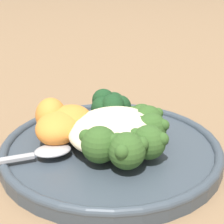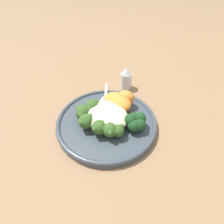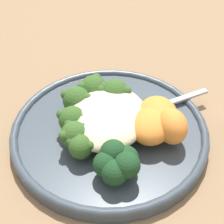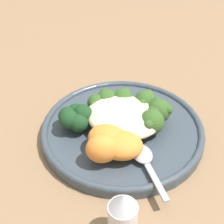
# 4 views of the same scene
# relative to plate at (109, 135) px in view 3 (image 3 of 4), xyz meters

# --- Properties ---
(ground_plane) EXTENTS (4.00, 4.00, 0.00)m
(ground_plane) POSITION_rel_plate_xyz_m (-0.00, -0.01, -0.01)
(ground_plane) COLOR #846647
(plate) EXTENTS (0.28, 0.28, 0.02)m
(plate) POSITION_rel_plate_xyz_m (0.00, 0.00, 0.00)
(plate) COLOR #38424C
(plate) RESTS_ON ground_plane
(quinoa_mound) EXTENTS (0.13, 0.11, 0.04)m
(quinoa_mound) POSITION_rel_plate_xyz_m (-0.00, -0.00, 0.03)
(quinoa_mound) COLOR beige
(quinoa_mound) RESTS_ON plate
(broccoli_stalk_0) EXTENTS (0.09, 0.06, 0.04)m
(broccoli_stalk_0) POSITION_rel_plate_xyz_m (-0.05, -0.00, 0.03)
(broccoli_stalk_0) COLOR #8EB25B
(broccoli_stalk_0) RESTS_ON plate
(broccoli_stalk_1) EXTENTS (0.09, 0.09, 0.04)m
(broccoli_stalk_1) POSITION_rel_plate_xyz_m (-0.05, -0.03, 0.03)
(broccoli_stalk_1) COLOR #8EB25B
(broccoli_stalk_1) RESTS_ON plate
(broccoli_stalk_2) EXTENTS (0.06, 0.12, 0.04)m
(broccoli_stalk_2) POSITION_rel_plate_xyz_m (-0.02, -0.05, 0.03)
(broccoli_stalk_2) COLOR #8EB25B
(broccoli_stalk_2) RESTS_ON plate
(broccoli_stalk_3) EXTENTS (0.04, 0.10, 0.04)m
(broccoli_stalk_3) POSITION_rel_plate_xyz_m (0.01, -0.04, 0.03)
(broccoli_stalk_3) COLOR #8EB25B
(broccoli_stalk_3) RESTS_ON plate
(broccoli_stalk_4) EXTENTS (0.07, 0.09, 0.04)m
(broccoli_stalk_4) POSITION_rel_plate_xyz_m (0.03, -0.03, 0.03)
(broccoli_stalk_4) COLOR #8EB25B
(broccoli_stalk_4) RESTS_ON plate
(broccoli_stalk_5) EXTENTS (0.08, 0.07, 0.03)m
(broccoli_stalk_5) POSITION_rel_plate_xyz_m (0.05, -0.02, 0.02)
(broccoli_stalk_5) COLOR #8EB25B
(broccoli_stalk_5) RESTS_ON plate
(sweet_potato_chunk_0) EXTENTS (0.08, 0.07, 0.04)m
(sweet_potato_chunk_0) POSITION_rel_plate_xyz_m (-0.01, 0.06, 0.03)
(sweet_potato_chunk_0) COLOR orange
(sweet_potato_chunk_0) RESTS_ON plate
(sweet_potato_chunk_1) EXTENTS (0.08, 0.07, 0.04)m
(sweet_potato_chunk_1) POSITION_rel_plate_xyz_m (-0.03, 0.06, 0.03)
(sweet_potato_chunk_1) COLOR orange
(sweet_potato_chunk_1) RESTS_ON plate
(sweet_potato_chunk_2) EXTENTS (0.06, 0.06, 0.05)m
(sweet_potato_chunk_2) POSITION_rel_plate_xyz_m (-0.00, 0.09, 0.03)
(sweet_potato_chunk_2) COLOR orange
(sweet_potato_chunk_2) RESTS_ON plate
(kale_tuft) EXTENTS (0.06, 0.06, 0.04)m
(kale_tuft) POSITION_rel_plate_xyz_m (0.07, 0.03, 0.03)
(kale_tuft) COLOR #193D1E
(kale_tuft) RESTS_ON plate
(spoon) EXTENTS (0.09, 0.10, 0.01)m
(spoon) POSITION_rel_plate_xyz_m (-0.06, 0.06, 0.01)
(spoon) COLOR #A3A3A8
(spoon) RESTS_ON plate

